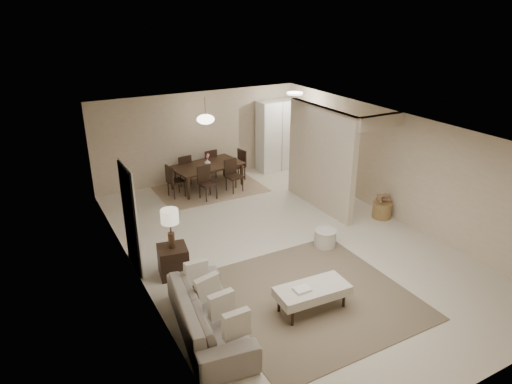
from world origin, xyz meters
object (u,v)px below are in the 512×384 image
round_pouf (325,238)px  wicker_basket (382,210)px  sofa (209,314)px  side_table (173,261)px  dining_table (208,176)px  pantry_cabinet (277,136)px  ottoman_bench (312,291)px

round_pouf → wicker_basket: (2.02, 0.49, 0.01)m
round_pouf → sofa: bearing=-157.3°
side_table → dining_table: bearing=58.4°
pantry_cabinet → wicker_basket: bearing=-84.5°
sofa → dining_table: size_ratio=1.19×
sofa → ottoman_bench: 1.73m
round_pouf → wicker_basket: 2.07m
ottoman_bench → dining_table: dining_table is taller
round_pouf → ottoman_bench: bearing=-132.3°
pantry_cabinet → side_table: 6.36m
sofa → pantry_cabinet: bearing=-30.8°
sofa → wicker_basket: (5.20, 1.82, -0.14)m
ottoman_bench → dining_table: bearing=87.2°
pantry_cabinet → side_table: bearing=-138.8°
sofa → round_pouf: size_ratio=4.84×
wicker_basket → dining_table: dining_table is taller
pantry_cabinet → round_pouf: bearing=-109.2°
ottoman_bench → wicker_basket: bearing=34.6°
wicker_basket → pantry_cabinet: bearing=95.5°
ottoman_bench → side_table: 2.67m
sofa → side_table: sofa is taller
pantry_cabinet → dining_table: 2.61m
side_table → round_pouf: (3.13, -0.47, -0.11)m
pantry_cabinet → sofa: pantry_cabinet is taller
round_pouf → wicker_basket: size_ratio=1.05×
pantry_cabinet → side_table: (-4.75, -4.16, -0.76)m
pantry_cabinet → sofa: (-4.80, -5.97, -0.72)m
sofa → dining_table: bearing=-14.9°
pantry_cabinet → sofa: 7.69m
ottoman_bench → wicker_basket: ottoman_bench is taller
pantry_cabinet → dining_table: (-2.47, -0.45, -0.72)m
ottoman_bench → wicker_basket: size_ratio=2.82×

